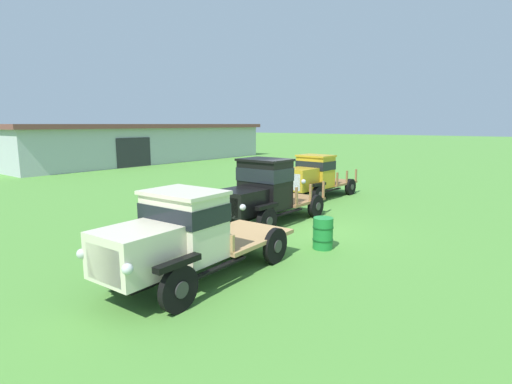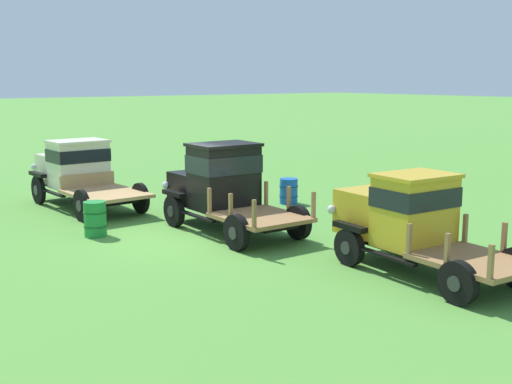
% 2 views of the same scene
% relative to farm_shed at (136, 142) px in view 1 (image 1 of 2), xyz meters
% --- Properties ---
extents(ground_plane, '(240.00, 240.00, 0.00)m').
position_rel_farm_shed_xyz_m(ground_plane, '(-12.13, -26.20, -1.77)').
color(ground_plane, '#518E38').
extents(farm_shed, '(25.64, 10.58, 3.51)m').
position_rel_farm_shed_xyz_m(farm_shed, '(0.00, 0.00, 0.00)').
color(farm_shed, '#B2B7BC').
rests_on(farm_shed, ground).
extents(vintage_truck_foreground_near, '(5.31, 2.22, 2.09)m').
position_rel_farm_shed_xyz_m(vintage_truck_foreground_near, '(-17.79, -26.68, -0.65)').
color(vintage_truck_foreground_near, black).
rests_on(vintage_truck_foreground_near, ground).
extents(vintage_truck_second_in_line, '(4.84, 2.16, 2.32)m').
position_rel_farm_shed_xyz_m(vintage_truck_second_in_line, '(-12.36, -24.79, -0.58)').
color(vintage_truck_second_in_line, black).
rests_on(vintage_truck_second_in_line, ground).
extents(vintage_truck_midrow_center, '(4.69, 2.16, 2.07)m').
position_rel_farm_shed_xyz_m(vintage_truck_midrow_center, '(-6.94, -23.68, -0.68)').
color(vintage_truck_midrow_center, black).
rests_on(vintage_truck_midrow_center, ground).
extents(oil_drum_beside_row, '(0.59, 0.59, 0.90)m').
position_rel_farm_shed_xyz_m(oil_drum_beside_row, '(-13.57, -27.87, -1.32)').
color(oil_drum_beside_row, '#1E7F33').
rests_on(oil_drum_beside_row, ground).
extents(oil_drum_near_fence, '(0.61, 0.61, 0.81)m').
position_rel_farm_shed_xyz_m(oil_drum_near_fence, '(-14.00, -21.12, -1.36)').
color(oil_drum_near_fence, '#1951B2').
rests_on(oil_drum_near_fence, ground).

